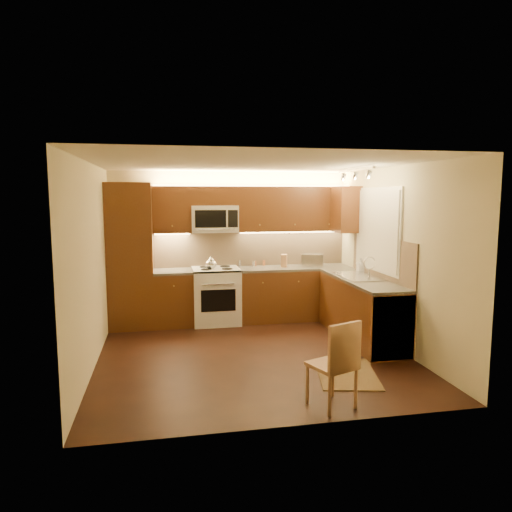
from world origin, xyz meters
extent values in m
cube|color=black|center=(0.00, 0.00, 0.00)|extent=(4.00, 4.00, 0.01)
cube|color=beige|center=(0.00, 0.00, 2.50)|extent=(4.00, 4.00, 0.01)
cube|color=#C8BD92|center=(0.00, 2.00, 1.25)|extent=(4.00, 0.01, 2.50)
cube|color=#C8BD92|center=(0.00, -2.00, 1.25)|extent=(4.00, 0.01, 2.50)
cube|color=#C8BD92|center=(-2.00, 0.00, 1.25)|extent=(0.01, 4.00, 2.50)
cube|color=#C8BD92|center=(2.00, 0.00, 1.25)|extent=(0.01, 4.00, 2.50)
cube|color=#4E2410|center=(-1.65, 1.70, 1.15)|extent=(0.70, 0.60, 2.30)
cube|color=#4E2410|center=(-0.99, 1.70, 0.43)|extent=(0.62, 0.60, 0.86)
cube|color=#32302E|center=(-0.99, 1.70, 0.88)|extent=(0.62, 0.60, 0.04)
cube|color=#4E2410|center=(1.04, 1.70, 0.43)|extent=(1.92, 0.60, 0.86)
cube|color=#32302E|center=(1.04, 1.70, 0.88)|extent=(1.92, 0.60, 0.04)
cube|color=#4E2410|center=(1.70, 0.40, 0.43)|extent=(0.60, 2.00, 0.86)
cube|color=#32302E|center=(1.70, 0.40, 0.88)|extent=(0.60, 2.00, 0.04)
cube|color=silver|center=(1.70, -0.30, 0.43)|extent=(0.58, 0.60, 0.84)
cube|color=tan|center=(0.35, 1.99, 1.20)|extent=(3.30, 0.02, 0.60)
cube|color=tan|center=(1.99, 0.40, 1.20)|extent=(0.02, 2.00, 0.60)
cube|color=#4E2410|center=(-0.99, 1.82, 1.88)|extent=(0.62, 0.35, 0.75)
cube|color=#4E2410|center=(1.04, 1.82, 1.88)|extent=(1.92, 0.35, 0.75)
cube|color=#4E2410|center=(-0.30, 1.82, 2.09)|extent=(0.76, 0.35, 0.31)
cube|color=#4E2410|center=(1.82, 1.40, 1.88)|extent=(0.35, 0.50, 0.75)
cube|color=silver|center=(1.99, 0.55, 1.60)|extent=(0.03, 1.44, 1.24)
cube|color=silver|center=(1.97, 0.55, 1.60)|extent=(0.02, 1.36, 1.16)
cube|color=silver|center=(1.55, 0.40, 2.46)|extent=(0.04, 1.20, 0.03)
cube|color=silver|center=(1.37, 1.72, 1.01)|extent=(0.43, 0.38, 0.21)
cube|color=#A4744A|center=(0.87, 1.72, 1.01)|extent=(0.14, 0.18, 0.21)
cylinder|color=silver|center=(0.14, 1.94, 0.95)|extent=(0.06, 0.06, 0.10)
cylinder|color=brown|center=(0.40, 1.91, 0.94)|extent=(0.05, 0.05, 0.08)
cylinder|color=silver|center=(0.37, 1.86, 0.95)|extent=(0.06, 0.06, 0.10)
cylinder|color=brown|center=(0.56, 1.94, 0.95)|extent=(0.05, 0.05, 0.09)
imported|color=silver|center=(1.93, 0.99, 1.01)|extent=(0.10, 0.10, 0.22)
cube|color=black|center=(0.96, -0.90, 0.01)|extent=(0.88, 1.13, 0.01)
camera|label=1|loc=(-1.13, -5.96, 2.09)|focal=33.17mm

